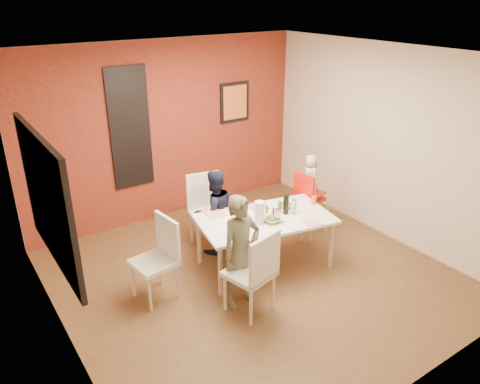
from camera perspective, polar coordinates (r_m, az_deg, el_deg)
ground at (r=6.01m, az=1.64°, el=-10.17°), size 4.50×4.50×0.00m
ceiling at (r=5.04m, az=2.01°, el=16.28°), size 4.50×4.50×0.02m
wall_back at (r=7.22m, az=-8.84°, el=7.32°), size 4.50×0.02×2.70m
wall_front at (r=3.98m, az=21.40°, el=-8.20°), size 4.50×0.02×2.70m
wall_left at (r=4.55m, az=-21.85°, el=-4.20°), size 0.02×4.50×2.70m
wall_right at (r=6.88m, az=17.23°, el=5.71°), size 0.02×4.50×2.70m
brick_accent_wall at (r=7.20m, az=-8.77°, el=7.28°), size 4.50×0.02×2.70m
picture_window_frame at (r=4.65m, az=-22.46°, el=-0.94°), size 0.05×1.70×1.30m
picture_window_pane at (r=4.65m, az=-22.28°, el=-0.90°), size 0.02×1.55×1.15m
glassblock_strip at (r=6.92m, az=-13.28°, el=7.55°), size 0.55×0.03×1.70m
glassblock_surround at (r=6.92m, az=-13.26°, el=7.54°), size 0.60×0.03×1.76m
art_print_frame at (r=7.68m, az=-0.66°, el=10.90°), size 0.54×0.03×0.64m
art_print_canvas at (r=7.67m, az=-0.60°, el=10.88°), size 0.44×0.01×0.54m
dining_table at (r=5.92m, az=3.07°, el=-3.67°), size 1.81×1.23×0.69m
chair_near at (r=5.10m, az=1.93°, el=-9.44°), size 0.56×0.56×1.01m
chair_far at (r=6.48m, az=-4.15°, el=-1.76°), size 0.56×0.56×1.02m
chair_left at (r=5.48m, az=-9.74°, el=-7.44°), size 0.50×0.50×0.98m
high_chair at (r=6.76m, az=8.28°, el=-0.68°), size 0.48×0.48×0.98m
child_near at (r=5.20m, az=0.13°, el=-7.31°), size 0.50×0.34×1.34m
child_far at (r=6.27m, az=-3.15°, el=-2.45°), size 0.59×0.47×1.18m
toddler at (r=6.66m, az=8.55°, el=1.84°), size 0.28×0.36×0.65m
plate_near_left at (r=5.42m, az=0.44°, el=-5.60°), size 0.27×0.27×0.01m
plate_far_mid at (r=6.17m, az=2.27°, el=-1.76°), size 0.26×0.26×0.01m
plate_near_right at (r=5.83m, az=8.71°, el=-3.62°), size 0.25×0.25×0.01m
plate_far_left at (r=5.98m, az=-3.03°, el=-2.66°), size 0.26×0.26×0.01m
salad_bowl_a at (r=5.79m, az=3.92°, el=-3.32°), size 0.26×0.26×0.06m
salad_bowl_b at (r=6.19m, az=5.62°, el=-1.52°), size 0.27×0.27×0.06m
wine_bottle at (r=5.96m, az=5.62°, el=-1.48°), size 0.07×0.07×0.27m
wine_glass_a at (r=5.75m, az=4.57°, el=-2.90°), size 0.06×0.06×0.18m
wine_glass_b at (r=6.00m, az=6.55°, el=-1.77°), size 0.06×0.06×0.18m
paper_towel_roll at (r=5.71m, az=2.39°, el=-2.47°), size 0.12×0.12×0.28m
condiment_red at (r=5.89m, az=4.09°, el=-2.51°), size 0.03×0.03×0.13m
condiment_green at (r=6.01m, az=4.85°, el=-1.81°), size 0.04×0.04×0.15m
condiment_brown at (r=5.95m, az=3.28°, el=-2.20°), size 0.03×0.03×0.12m
sippy_cup at (r=6.30m, az=8.99°, el=-0.98°), size 0.07×0.07×0.12m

